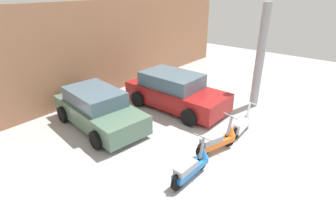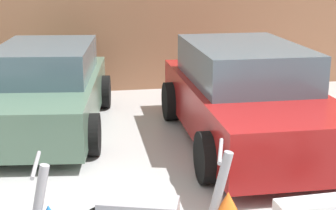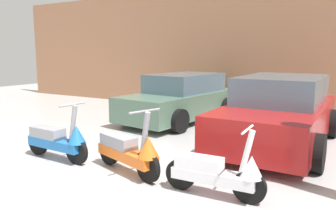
# 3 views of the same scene
# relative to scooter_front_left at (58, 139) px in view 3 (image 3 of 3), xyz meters

# --- Properties ---
(ground_plane) EXTENTS (28.00, 28.00, 0.00)m
(ground_plane) POSITION_rel_scooter_front_left_xyz_m (1.11, -0.69, -0.37)
(ground_plane) COLOR #B2B2B2
(wall_back) EXTENTS (19.60, 0.12, 4.01)m
(wall_back) POSITION_rel_scooter_front_left_xyz_m (1.11, 6.42, 1.64)
(wall_back) COLOR #9E6B4C
(wall_back) RESTS_ON ground_plane
(scooter_front_left) EXTENTS (1.49, 0.54, 1.04)m
(scooter_front_left) POSITION_rel_scooter_front_left_xyz_m (0.00, 0.00, 0.00)
(scooter_front_left) COLOR black
(scooter_front_left) RESTS_ON ground_plane
(scooter_front_right) EXTENTS (1.48, 0.73, 1.07)m
(scooter_front_right) POSITION_rel_scooter_front_left_xyz_m (1.49, 0.08, 0.01)
(scooter_front_right) COLOR black
(scooter_front_right) RESTS_ON ground_plane
(scooter_front_center) EXTENTS (1.38, 0.50, 0.96)m
(scooter_front_center) POSITION_rel_scooter_front_left_xyz_m (2.99, 0.00, -0.03)
(scooter_front_center) COLOR black
(scooter_front_center) RESTS_ON ground_plane
(car_rear_left) EXTENTS (2.20, 3.99, 1.30)m
(car_rear_left) POSITION_rel_scooter_front_left_xyz_m (0.23, 4.14, 0.25)
(car_rear_left) COLOR #51705B
(car_rear_left) RESTS_ON ground_plane
(car_rear_center) EXTENTS (2.03, 4.15, 1.40)m
(car_rear_center) POSITION_rel_scooter_front_left_xyz_m (3.11, 2.99, 0.30)
(car_rear_center) COLOR maroon
(car_rear_center) RESTS_ON ground_plane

